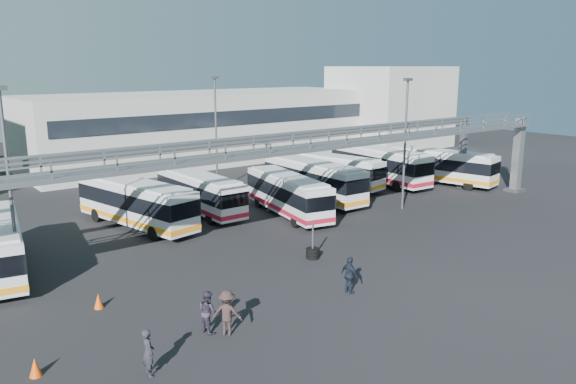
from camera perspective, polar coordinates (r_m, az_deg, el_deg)
ground at (r=32.53m, az=6.97°, el=-7.38°), size 140.00×140.00×0.00m
gantry at (r=35.40m, az=0.50°, el=3.59°), size 51.40×5.15×7.10m
warehouse at (r=68.77m, az=-8.39°, el=6.65°), size 42.00×14.00×8.00m
building_right at (r=80.38m, az=10.31°, el=8.51°), size 14.00×12.00×11.00m
light_pole_left at (r=30.55m, az=-26.50°, el=1.19°), size 0.70×0.35×10.21m
light_pole_mid at (r=44.49m, az=11.83°, el=5.48°), size 0.70×0.35×10.21m
light_pole_back at (r=50.83m, az=-7.33°, el=6.53°), size 0.70×0.35×10.21m
bus_3 at (r=40.56m, az=-15.18°, el=-0.99°), size 4.60×11.15×3.30m
bus_4 at (r=43.50m, az=-8.92°, el=0.04°), size 2.37×10.05×3.05m
bus_5 at (r=42.35m, az=-0.02°, el=-0.12°), size 4.35×10.48×3.10m
bus_6 at (r=47.05m, az=2.60°, el=1.34°), size 3.01×11.09×3.34m
bus_7 at (r=52.21m, az=4.66°, el=2.26°), size 4.08×10.24×3.03m
bus_8 at (r=54.53m, az=9.28°, el=2.83°), size 3.35×11.51×3.45m
bus_9 at (r=55.73m, az=15.19°, el=2.64°), size 4.58×10.96×3.24m
pedestrian_a at (r=21.86m, az=-14.02°, el=-15.53°), size 0.49×0.70×1.84m
pedestrian_b at (r=24.61m, az=-8.15°, el=-11.93°), size 0.73×0.92×1.84m
pedestrian_c at (r=24.24m, az=-6.21°, el=-12.10°), size 1.42×1.43×1.98m
pedestrian_d at (r=28.35m, az=6.28°, el=-8.40°), size 0.48×1.12×1.90m
cone_left at (r=23.40m, az=-24.30°, el=-15.90°), size 0.56×0.56×0.72m
cone_right at (r=28.21m, az=-18.70°, el=-10.43°), size 0.59×0.59×0.72m
tire_stack at (r=33.28m, az=2.52°, el=-6.13°), size 0.79×0.79×2.25m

